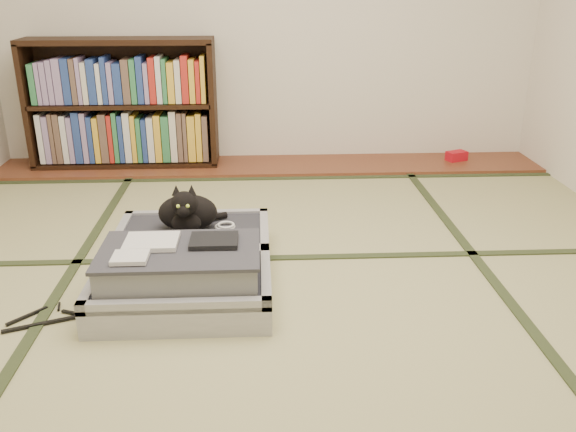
{
  "coord_description": "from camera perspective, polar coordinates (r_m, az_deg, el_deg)",
  "views": [
    {
      "loc": [
        -0.09,
        -2.38,
        1.33
      ],
      "look_at": [
        0.05,
        0.35,
        0.25
      ],
      "focal_mm": 38.0,
      "sensor_mm": 36.0,
      "label": 1
    }
  ],
  "objects": [
    {
      "name": "floor",
      "position": [
        2.73,
        -0.69,
        -7.61
      ],
      "size": [
        4.5,
        4.5,
        0.0
      ],
      "primitive_type": "plane",
      "color": "tan",
      "rests_on": "ground"
    },
    {
      "name": "wood_strip",
      "position": [
        4.58,
        -1.66,
        4.76
      ],
      "size": [
        4.0,
        0.5,
        0.02
      ],
      "primitive_type": "cube",
      "color": "brown",
      "rests_on": "ground"
    },
    {
      "name": "red_item",
      "position": [
        4.83,
        15.49,
        5.44
      ],
      "size": [
        0.17,
        0.14,
        0.07
      ],
      "primitive_type": "cube",
      "rotation": [
        0.0,
        0.0,
        0.39
      ],
      "color": "red",
      "rests_on": "wood_strip"
    },
    {
      "name": "tatami_borders",
      "position": [
        3.17,
        -1.03,
        -3.2
      ],
      "size": [
        4.0,
        4.5,
        0.01
      ],
      "color": "#2D381E",
      "rests_on": "ground"
    },
    {
      "name": "bookcase",
      "position": [
        4.64,
        -15.19,
        9.88
      ],
      "size": [
        1.34,
        0.31,
        0.92
      ],
      "color": "black",
      "rests_on": "wood_strip"
    },
    {
      "name": "suitcase",
      "position": [
        2.83,
        -9.45,
        -4.46
      ],
      "size": [
        0.76,
        1.01,
        0.3
      ],
      "color": "#A7A8AC",
      "rests_on": "floor"
    },
    {
      "name": "cat",
      "position": [
        3.04,
        -9.39,
        0.34
      ],
      "size": [
        0.34,
        0.34,
        0.27
      ],
      "color": "black",
      "rests_on": "suitcase"
    },
    {
      "name": "cable_coil",
      "position": [
        3.09,
        -5.89,
        -0.94
      ],
      "size": [
        0.1,
        0.1,
        0.03
      ],
      "color": "white",
      "rests_on": "suitcase"
    },
    {
      "name": "hanger",
      "position": [
        2.74,
        -21.22,
        -8.93
      ],
      "size": [
        0.37,
        0.23,
        0.01
      ],
      "color": "black",
      "rests_on": "floor"
    }
  ]
}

